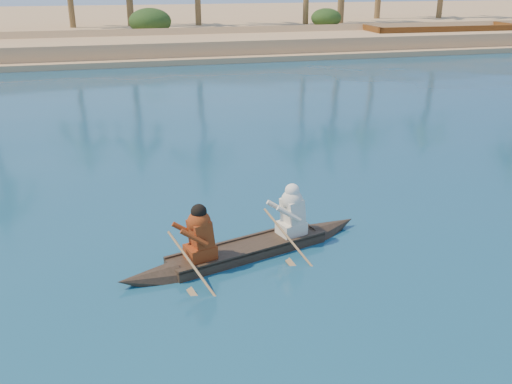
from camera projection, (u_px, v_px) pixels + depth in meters
name	position (u px, v px, depth m)	size (l,w,h in m)	color
sandy_embankment	(40.00, 27.00, 55.48)	(150.00, 51.00, 1.50)	tan
shrub_cluster	(21.00, 36.00, 41.36)	(100.00, 6.00, 2.40)	#193212
canoe	(248.00, 241.00, 11.58)	(5.51, 2.27, 1.52)	#3C2B21
barge_right	(439.00, 37.00, 45.05)	(12.20, 4.34, 2.02)	#5C3513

